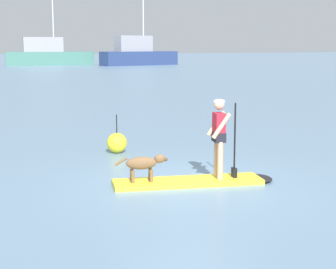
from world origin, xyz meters
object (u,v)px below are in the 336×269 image
object	(u,v)px
moored_boat_port	(48,55)
moored_boat_starboard	(138,54)
marker_buoy	(117,143)
paddleboard	(198,181)
dog	(144,164)
person_paddler	(220,133)

from	to	relation	value
moored_boat_port	moored_boat_starboard	xyz separation A→B (m)	(12.31, -5.73, 0.08)
moored_boat_starboard	marker_buoy	distance (m)	68.90
moored_boat_port	marker_buoy	xyz separation A→B (m)	(-13.20, -69.72, -1.30)
moored_boat_port	paddleboard	bearing A→B (deg)	-99.83
dog	moored_boat_port	world-z (taller)	moored_boat_port
paddleboard	moored_boat_port	distance (m)	74.70
paddleboard	person_paddler	xyz separation A→B (m)	(0.43, -0.10, 1.01)
moored_boat_starboard	marker_buoy	xyz separation A→B (m)	(-25.52, -63.99, -1.39)
paddleboard	dog	world-z (taller)	dog
dog	moored_boat_port	xyz separation A→B (m)	(13.87, 73.33, 1.10)
marker_buoy	moored_boat_starboard	bearing A→B (deg)	68.26
person_paddler	dog	distance (m)	1.70
person_paddler	moored_boat_port	world-z (taller)	moored_boat_port
moored_boat_port	dog	bearing A→B (deg)	-100.71
paddleboard	marker_buoy	bearing A→B (deg)	96.68
person_paddler	paddleboard	bearing A→B (deg)	166.95
person_paddler	marker_buoy	world-z (taller)	person_paddler
moored_boat_starboard	paddleboard	bearing A→B (deg)	-110.27
dog	moored_boat_port	size ratio (longest dim) A/B	0.08
moored_boat_starboard	dog	bearing A→B (deg)	-111.17
dog	moored_boat_starboard	size ratio (longest dim) A/B	0.08
moored_boat_starboard	marker_buoy	bearing A→B (deg)	-111.74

